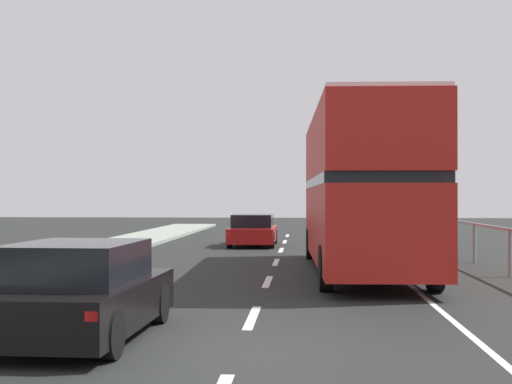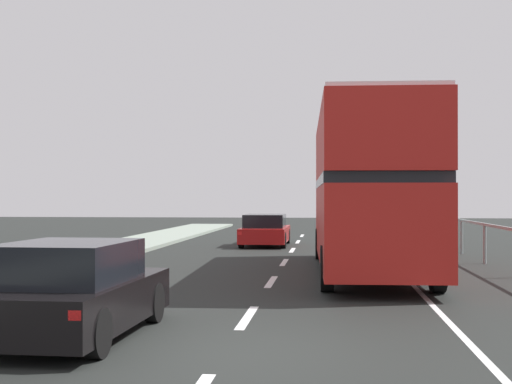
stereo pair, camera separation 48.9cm
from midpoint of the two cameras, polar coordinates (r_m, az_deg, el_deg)
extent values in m
cube|color=black|center=(9.89, -0.87, -12.62)|extent=(74.70, 120.00, 0.10)
cube|color=silver|center=(12.28, 0.47, -9.96)|extent=(0.16, 2.36, 0.01)
cube|color=silver|center=(17.30, 2.04, -7.16)|extent=(0.16, 2.36, 0.01)
cube|color=silver|center=(22.36, 2.90, -5.63)|extent=(0.16, 2.36, 0.01)
cube|color=silver|center=(27.43, 3.43, -4.65)|extent=(0.16, 2.36, 0.01)
cube|color=silver|center=(32.50, 3.80, -3.99)|extent=(0.16, 2.36, 0.01)
cube|color=silver|center=(37.58, 4.07, -3.50)|extent=(0.16, 2.36, 0.01)
cube|color=silver|center=(18.85, 12.53, -6.60)|extent=(0.12, 46.00, 0.01)
cylinder|color=gray|center=(23.02, 18.39, -3.97)|extent=(0.10, 0.10, 1.20)
cylinder|color=gray|center=(26.76, 16.60, -3.47)|extent=(0.10, 0.10, 1.20)
cylinder|color=gray|center=(30.51, 15.25, -3.09)|extent=(0.10, 0.10, 1.20)
cylinder|color=gray|center=(34.28, 14.20, -2.79)|extent=(0.10, 0.10, 1.20)
cylinder|color=gray|center=(38.06, 13.35, -2.55)|extent=(0.10, 0.10, 1.20)
cube|color=#AB1C17|center=(19.49, 9.52, -2.47)|extent=(2.89, 11.12, 1.97)
cube|color=black|center=(19.48, 9.52, 0.78)|extent=(2.89, 10.67, 0.24)
cube|color=#AB1C17|center=(19.52, 9.51, 3.53)|extent=(2.89, 11.12, 1.64)
cube|color=silver|center=(19.60, 9.51, 6.07)|extent=(2.83, 10.89, 0.10)
cube|color=black|center=(24.97, 8.31, -1.79)|extent=(2.29, 0.11, 1.38)
cube|color=yellow|center=(25.02, 8.30, 3.61)|extent=(1.53, 0.09, 0.28)
cylinder|color=black|center=(23.57, 5.71, -4.14)|extent=(0.31, 1.01, 1.00)
cylinder|color=black|center=(23.76, 11.39, -4.11)|extent=(0.31, 1.01, 1.00)
cylinder|color=black|center=(15.56, 6.59, -6.08)|extent=(0.31, 1.01, 1.00)
cylinder|color=black|center=(15.84, 15.15, -5.97)|extent=(0.31, 1.01, 1.00)
cube|color=black|center=(10.82, -13.11, -8.59)|extent=(1.96, 4.08, 0.64)
cube|color=black|center=(10.56, -13.50, -5.47)|extent=(1.69, 2.26, 0.58)
cube|color=red|center=(8.68, -12.63, -9.58)|extent=(0.16, 0.06, 0.12)
cylinder|color=black|center=(12.37, -14.64, -8.40)|extent=(0.22, 0.65, 0.64)
cylinder|color=black|center=(11.84, -6.98, -8.77)|extent=(0.22, 0.65, 0.64)
cylinder|color=black|center=(9.35, -11.08, -11.02)|extent=(0.22, 0.65, 0.64)
cube|color=#A01313|center=(29.87, 1.23, -3.39)|extent=(1.85, 4.39, 0.60)
cube|color=black|center=(29.63, 1.20, -2.31)|extent=(1.63, 2.42, 0.53)
cube|color=red|center=(27.79, -0.81, -3.30)|extent=(0.16, 0.06, 0.12)
cube|color=red|center=(27.66, 2.59, -3.32)|extent=(0.16, 0.06, 0.12)
cylinder|color=black|center=(31.44, -0.09, -3.53)|extent=(0.20, 0.64, 0.64)
cylinder|color=black|center=(31.32, 2.98, -3.54)|extent=(0.20, 0.64, 0.64)
cylinder|color=black|center=(28.48, -0.69, -3.86)|extent=(0.20, 0.64, 0.64)
cylinder|color=black|center=(28.34, 2.70, -3.87)|extent=(0.20, 0.64, 0.64)
camera|label=1|loc=(0.24, -89.04, -0.01)|focal=50.11mm
camera|label=2|loc=(0.24, 90.96, 0.01)|focal=50.11mm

